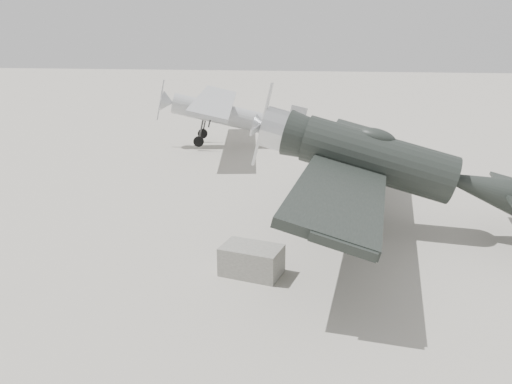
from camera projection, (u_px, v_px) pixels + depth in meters
ground at (284, 247)px, 15.91m from camera, size 160.00×160.00×0.00m
lowwing_monoplane at (391, 164)px, 16.59m from camera, size 9.93×13.90×4.47m
highwing_monoplane at (226, 111)px, 29.57m from camera, size 8.70×12.21×3.45m
equipment_block at (252, 260)px, 14.00m from camera, size 1.85×1.39×0.83m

